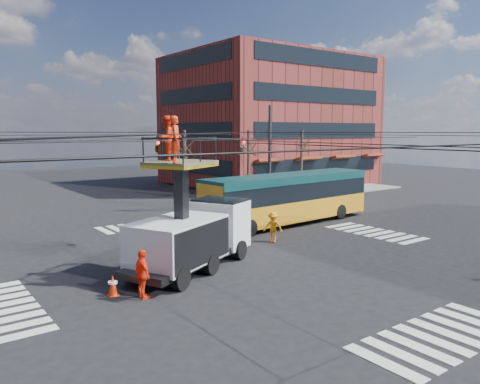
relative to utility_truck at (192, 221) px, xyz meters
name	(u,v)px	position (x,y,z in m)	size (l,w,h in m)	color
ground	(238,261)	(2.29, -0.21, -2.12)	(120.00, 120.00, 0.00)	black
sidewalk_ne	(279,185)	(23.29, 20.79, -2.06)	(18.00, 18.00, 0.12)	slate
crosswalks	(238,260)	(2.29, -0.21, -2.11)	(22.40, 22.40, 0.02)	silver
building_ne	(269,121)	(24.27, 23.76, 4.88)	(20.06, 16.06, 14.00)	maroon
overhead_network	(231,168)	(2.22, 0.19, 2.17)	(24.24, 24.24, 8.00)	#2D2D30
tree_a	(185,149)	(7.29, 13.29, 2.51)	(2.00, 2.00, 6.00)	#382B21
tree_b	(249,147)	(13.29, 13.29, 2.51)	(2.00, 2.00, 6.00)	#382B21
tree_c	(302,146)	(19.29, 13.29, 2.51)	(2.00, 2.00, 6.00)	#382B21
utility_truck	(192,221)	(0.00, 0.00, 0.00)	(7.30, 5.13, 6.59)	black
city_bus	(289,197)	(10.06, 4.83, -0.39)	(12.86, 3.43, 3.20)	orange
traffic_cone	(113,285)	(-4.09, -1.21, -1.74)	(0.36, 0.36, 0.76)	#FF310A
worker_ground	(143,274)	(-3.34, -2.16, -1.22)	(1.05, 0.44, 1.80)	#FF3410
flagger	(273,227)	(6.00, 1.62, -1.30)	(1.06, 0.61, 1.63)	orange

